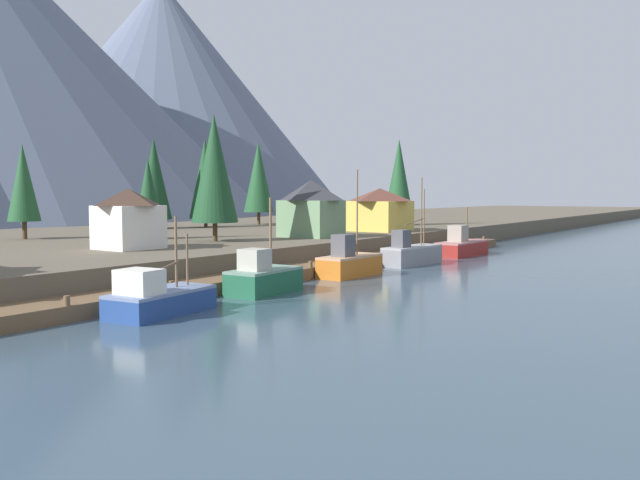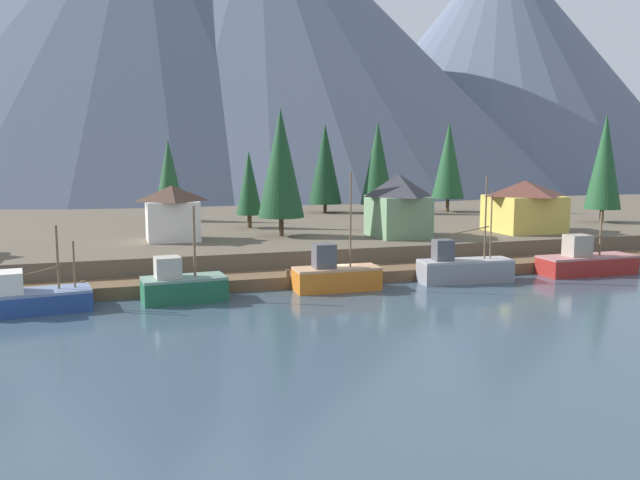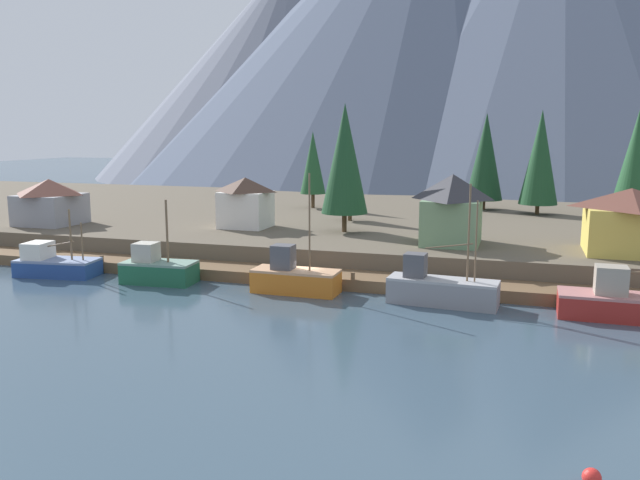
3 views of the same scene
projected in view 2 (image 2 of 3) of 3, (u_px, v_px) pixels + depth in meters
name	position (u px, v px, depth m)	size (l,w,h in m)	color
ground_plane	(277.00, 257.00, 75.06)	(400.00, 400.00, 1.00)	#384C5B
dock	(327.00, 276.00, 57.91)	(80.00, 4.00, 1.60)	brown
shoreline_bank	(255.00, 230.00, 86.17)	(400.00, 56.00, 2.50)	brown
mountain_central_peak	(142.00, 33.00, 179.67)	(173.93, 173.93, 86.49)	#4C566B
mountain_east_peak	(260.00, 43.00, 181.90)	(163.35, 163.35, 82.02)	slate
mountain_far_ridge	(497.00, 64.00, 221.52)	(130.13, 130.13, 80.68)	slate
fishing_boat_blue	(33.00, 298.00, 46.89)	(7.51, 4.00, 6.10)	navy
fishing_boat_green	(182.00, 286.00, 50.33)	(6.39, 3.39, 7.23)	#1E5B3D
fishing_boat_orange	(335.00, 276.00, 54.36)	(7.03, 2.77, 9.70)	#CC6B1E
fishing_boat_grey	(463.00, 269.00, 57.75)	(8.33, 3.10, 9.20)	gray
fishing_boat_red	(586.00, 262.00, 61.52)	(9.12, 3.14, 5.79)	maroon
house_green	(398.00, 205.00, 68.89)	(5.45, 6.49, 6.53)	#6B8E66
house_yellow	(524.00, 206.00, 73.21)	(7.35, 6.98, 5.66)	gold
house_white	(172.00, 213.00, 65.84)	(5.27, 4.84, 5.48)	silver
conifer_near_left	(249.00, 183.00, 76.55)	(3.07, 3.07, 8.91)	#4C3823
conifer_near_right	(281.00, 163.00, 68.70)	(4.86, 4.86, 13.29)	#4C3823
conifer_mid_left	(378.00, 163.00, 94.70)	(4.79, 4.79, 13.10)	#4C3823
conifer_mid_right	(605.00, 162.00, 82.29)	(4.40, 4.40, 13.45)	#4C3823
conifer_back_left	(169.00, 172.00, 84.23)	(3.49, 3.49, 10.44)	#4C3823
conifer_back_right	(449.00, 160.00, 97.05)	(4.74, 4.74, 13.17)	#4C3823
conifer_centre	(325.00, 164.00, 95.68)	(4.84, 4.84, 12.83)	#4C3823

